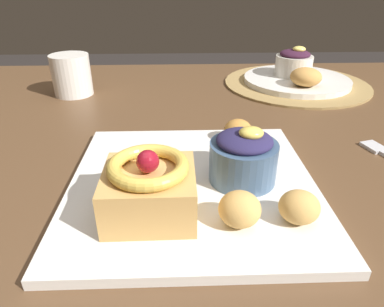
% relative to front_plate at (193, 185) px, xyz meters
% --- Properties ---
extents(dining_table, '(1.54, 0.91, 0.73)m').
position_rel_front_plate_xyz_m(dining_table, '(-0.05, 0.19, -0.09)').
color(dining_table, brown).
rests_on(dining_table, ground_plane).
extents(woven_placemat, '(0.34, 0.34, 0.00)m').
position_rel_front_plate_xyz_m(woven_placemat, '(0.26, 0.43, -0.00)').
color(woven_placemat, '#997A47').
rests_on(woven_placemat, dining_table).
extents(front_plate, '(0.30, 0.30, 0.01)m').
position_rel_front_plate_xyz_m(front_plate, '(0.00, 0.00, 0.00)').
color(front_plate, white).
rests_on(front_plate, dining_table).
extents(cake_slice, '(0.10, 0.09, 0.08)m').
position_rel_front_plate_xyz_m(cake_slice, '(-0.05, -0.06, 0.04)').
color(cake_slice, tan).
rests_on(cake_slice, front_plate).
extents(berry_ramekin, '(0.08, 0.08, 0.07)m').
position_rel_front_plate_xyz_m(berry_ramekin, '(0.06, 0.00, 0.04)').
color(berry_ramekin, '#3D5675').
rests_on(berry_ramekin, front_plate).
extents(fritter_front, '(0.04, 0.04, 0.03)m').
position_rel_front_plate_xyz_m(fritter_front, '(0.07, 0.11, 0.02)').
color(fritter_front, '#BC7F38').
rests_on(fritter_front, front_plate).
extents(fritter_middle, '(0.04, 0.04, 0.04)m').
position_rel_front_plate_xyz_m(fritter_middle, '(0.04, -0.08, 0.02)').
color(fritter_middle, tan).
rests_on(fritter_middle, front_plate).
extents(fritter_back, '(0.04, 0.04, 0.03)m').
position_rel_front_plate_xyz_m(fritter_back, '(0.11, -0.08, 0.02)').
color(fritter_back, tan).
rests_on(fritter_back, front_plate).
extents(back_plate, '(0.25, 0.25, 0.01)m').
position_rel_front_plate_xyz_m(back_plate, '(0.26, 0.43, 0.01)').
color(back_plate, white).
rests_on(back_plate, woven_placemat).
extents(back_ramekin, '(0.09, 0.09, 0.07)m').
position_rel_front_plate_xyz_m(back_ramekin, '(0.26, 0.45, 0.04)').
color(back_ramekin, silver).
rests_on(back_ramekin, back_plate).
extents(back_pastry, '(0.07, 0.07, 0.04)m').
position_rel_front_plate_xyz_m(back_pastry, '(0.26, 0.37, 0.03)').
color(back_pastry, '#C68E47').
rests_on(back_pastry, back_plate).
extents(coffee_mug, '(0.08, 0.08, 0.09)m').
position_rel_front_plate_xyz_m(coffee_mug, '(-0.25, 0.38, 0.04)').
color(coffee_mug, silver).
rests_on(coffee_mug, dining_table).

